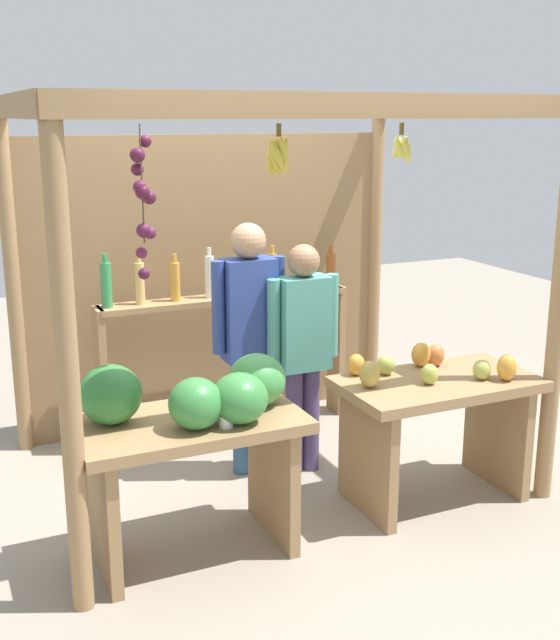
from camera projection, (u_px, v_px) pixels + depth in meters
name	position (u px, v px, depth m)	size (l,w,h in m)	color
ground_plane	(267.00, 470.00, 5.20)	(12.00, 12.00, 0.00)	gray
market_stall	(238.00, 250.00, 5.25)	(2.88, 2.14, 2.34)	#99754C
fruit_counter_left	(194.00, 426.00, 4.05)	(1.17, 0.64, 1.05)	#99754C
fruit_counter_right	(435.00, 409.00, 4.70)	(1.16, 0.65, 0.91)	#99754C
bottle_shelf_unit	(225.00, 322.00, 5.67)	(1.84, 0.22, 1.36)	#99754C
vendor_man	(249.00, 327.00, 4.95)	(0.48, 0.22, 1.61)	#31597D
vendor_woman	(303.00, 340.00, 4.98)	(0.48, 0.20, 1.48)	#4F4172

